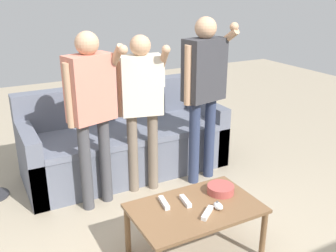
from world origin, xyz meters
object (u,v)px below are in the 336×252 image
(game_remote_wand_far, at_px, (185,201))
(game_remote_wand_near, at_px, (207,213))
(game_remote_nunchuk, at_px, (218,206))
(player_center, at_px, (142,97))
(player_left, at_px, (91,102))
(snack_bowl, at_px, (221,189))
(coffee_table, at_px, (195,213))
(game_remote_wand_spare, at_px, (164,203))
(couch, at_px, (124,142))
(player_right, at_px, (204,82))

(game_remote_wand_far, bearing_deg, game_remote_wand_near, -75.23)
(game_remote_nunchuk, relative_size, game_remote_wand_far, 0.57)
(player_center, bearing_deg, game_remote_wand_far, -96.35)
(game_remote_wand_far, bearing_deg, game_remote_nunchuk, -47.28)
(player_left, bearing_deg, player_center, 6.91)
(game_remote_nunchuk, height_order, player_center, player_center)
(snack_bowl, bearing_deg, coffee_table, -163.55)
(player_left, bearing_deg, game_remote_wand_spare, -75.64)
(coffee_table, height_order, player_left, player_left)
(game_remote_nunchuk, relative_size, player_center, 0.06)
(coffee_table, height_order, snack_bowl, snack_bowl)
(game_remote_wand_near, bearing_deg, game_remote_wand_spare, 128.37)
(couch, relative_size, game_remote_wand_spare, 12.49)
(couch, bearing_deg, coffee_table, -92.72)
(game_remote_wand_spare, bearing_deg, couch, 79.72)
(player_right, height_order, game_remote_wand_spare, player_right)
(couch, xyz_separation_m, player_center, (-0.00, -0.50, 0.63))
(coffee_table, xyz_separation_m, player_center, (0.07, 1.07, 0.58))
(player_right, bearing_deg, coffee_table, -124.92)
(game_remote_nunchuk, bearing_deg, player_center, 92.60)
(coffee_table, relative_size, game_remote_wand_spare, 5.49)
(game_remote_wand_near, xyz_separation_m, game_remote_wand_far, (-0.05, 0.20, 0.00))
(player_center, height_order, player_right, player_right)
(game_remote_wand_near, relative_size, game_remote_wand_spare, 0.90)
(player_center, height_order, game_remote_wand_spare, player_center)
(player_center, bearing_deg, player_right, -7.90)
(coffee_table, bearing_deg, game_remote_nunchuk, -37.68)
(coffee_table, relative_size, game_remote_wand_near, 6.06)
(game_remote_nunchuk, xyz_separation_m, player_center, (-0.05, 1.17, 0.51))
(player_center, xyz_separation_m, game_remote_wand_near, (-0.06, -1.20, -0.52))
(couch, xyz_separation_m, game_remote_wand_near, (-0.06, -1.69, 0.11))
(snack_bowl, relative_size, game_remote_wand_far, 1.33)
(game_remote_nunchuk, xyz_separation_m, game_remote_wand_spare, (-0.31, 0.23, -0.01))
(game_remote_nunchuk, height_order, game_remote_wand_spare, game_remote_nunchuk)
(game_remote_nunchuk, distance_m, player_center, 1.28)
(game_remote_wand_far, bearing_deg, player_right, 51.34)
(game_remote_wand_near, height_order, game_remote_wand_spare, same)
(player_right, xyz_separation_m, game_remote_wand_spare, (-0.87, -0.85, -0.60))
(player_left, bearing_deg, game_remote_wand_near, -69.36)
(couch, relative_size, player_right, 1.28)
(couch, height_order, game_remote_wand_near, couch)
(game_remote_wand_far, height_order, game_remote_wand_spare, same)
(snack_bowl, xyz_separation_m, player_right, (0.42, 0.91, 0.59))
(snack_bowl, distance_m, game_remote_wand_far, 0.31)
(couch, xyz_separation_m, snack_bowl, (0.20, -1.49, 0.12))
(snack_bowl, height_order, game_remote_wand_far, snack_bowl)
(player_right, distance_m, game_remote_wand_near, 1.43)
(player_left, xyz_separation_m, player_center, (0.48, 0.06, -0.04))
(game_remote_wand_near, distance_m, game_remote_wand_spare, 0.33)
(coffee_table, distance_m, game_remote_nunchuk, 0.18)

